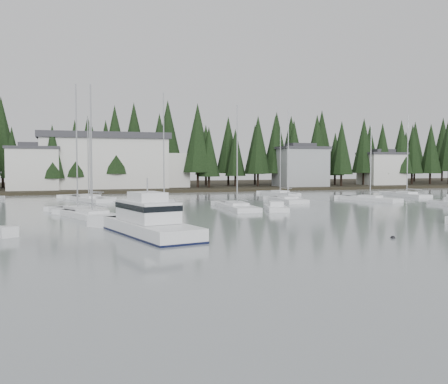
{
  "coord_description": "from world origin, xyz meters",
  "views": [
    {
      "loc": [
        -12.89,
        -19.4,
        5.13
      ],
      "look_at": [
        1.95,
        26.38,
        2.5
      ],
      "focal_mm": 40.0,
      "sensor_mm": 36.0,
      "label": 1
    }
  ],
  "objects_px": {
    "sailboat_12": "(89,199)",
    "harbor_inn": "(115,162)",
    "sailboat_1": "(370,200)",
    "cabin_cruiser_center": "(150,225)",
    "sailboat_4": "(91,201)",
    "sailboat_3": "(407,196)",
    "sailboat_9": "(237,208)",
    "sailboat_7": "(288,201)",
    "runabout_1": "(276,209)",
    "house_east_b": "(382,168)",
    "sailboat_2": "(280,195)",
    "sailboat_13": "(92,217)",
    "house_west": "(33,167)",
    "sailboat_6": "(164,206)",
    "sailboat_5": "(78,213)",
    "house_east_a": "(300,166)"
  },
  "relations": [
    {
      "from": "house_east_a",
      "to": "sailboat_5",
      "type": "height_order",
      "value": "sailboat_5"
    },
    {
      "from": "sailboat_3",
      "to": "sailboat_6",
      "type": "relative_size",
      "value": 0.94
    },
    {
      "from": "sailboat_9",
      "to": "sailboat_4",
      "type": "bearing_deg",
      "value": 44.19
    },
    {
      "from": "house_east_a",
      "to": "sailboat_9",
      "type": "relative_size",
      "value": 0.84
    },
    {
      "from": "sailboat_1",
      "to": "harbor_inn",
      "type": "bearing_deg",
      "value": 21.62
    },
    {
      "from": "sailboat_12",
      "to": "sailboat_13",
      "type": "height_order",
      "value": "sailboat_13"
    },
    {
      "from": "sailboat_5",
      "to": "sailboat_12",
      "type": "height_order",
      "value": "sailboat_5"
    },
    {
      "from": "cabin_cruiser_center",
      "to": "sailboat_4",
      "type": "height_order",
      "value": "sailboat_4"
    },
    {
      "from": "runabout_1",
      "to": "sailboat_6",
      "type": "bearing_deg",
      "value": 67.36
    },
    {
      "from": "harbor_inn",
      "to": "house_west",
      "type": "bearing_deg",
      "value": -167.48
    },
    {
      "from": "house_west",
      "to": "sailboat_2",
      "type": "height_order",
      "value": "sailboat_2"
    },
    {
      "from": "cabin_cruiser_center",
      "to": "runabout_1",
      "type": "xyz_separation_m",
      "value": [
        16.86,
        15.29,
        -0.59
      ]
    },
    {
      "from": "sailboat_4",
      "to": "sailboat_6",
      "type": "height_order",
      "value": "sailboat_6"
    },
    {
      "from": "sailboat_13",
      "to": "sailboat_9",
      "type": "bearing_deg",
      "value": -93.21
    },
    {
      "from": "house_east_b",
      "to": "sailboat_9",
      "type": "bearing_deg",
      "value": -139.01
    },
    {
      "from": "sailboat_4",
      "to": "runabout_1",
      "type": "relative_size",
      "value": 1.92
    },
    {
      "from": "sailboat_4",
      "to": "sailboat_13",
      "type": "distance_m",
      "value": 23.25
    },
    {
      "from": "sailboat_4",
      "to": "runabout_1",
      "type": "bearing_deg",
      "value": -159.13
    },
    {
      "from": "sailboat_12",
      "to": "harbor_inn",
      "type": "bearing_deg",
      "value": -41.38
    },
    {
      "from": "harbor_inn",
      "to": "sailboat_5",
      "type": "relative_size",
      "value": 2.11
    },
    {
      "from": "sailboat_13",
      "to": "cabin_cruiser_center",
      "type": "bearing_deg",
      "value": 174.16
    },
    {
      "from": "house_west",
      "to": "sailboat_6",
      "type": "xyz_separation_m",
      "value": [
        16.93,
        -38.03,
        -4.58
      ]
    },
    {
      "from": "house_east_b",
      "to": "sailboat_13",
      "type": "relative_size",
      "value": 0.71
    },
    {
      "from": "harbor_inn",
      "to": "sailboat_5",
      "type": "xyz_separation_m",
      "value": [
        -8.49,
        -47.57,
        -5.69
      ]
    },
    {
      "from": "house_east_b",
      "to": "sailboat_2",
      "type": "xyz_separation_m",
      "value": [
        -35.71,
        -21.85,
        -4.34
      ]
    },
    {
      "from": "sailboat_1",
      "to": "sailboat_13",
      "type": "relative_size",
      "value": 0.84
    },
    {
      "from": "house_east_a",
      "to": "cabin_cruiser_center",
      "type": "bearing_deg",
      "value": -125.02
    },
    {
      "from": "cabin_cruiser_center",
      "to": "sailboat_4",
      "type": "distance_m",
      "value": 36.74
    },
    {
      "from": "sailboat_4",
      "to": "sailboat_12",
      "type": "bearing_deg",
      "value": -19.13
    },
    {
      "from": "house_west",
      "to": "house_east_b",
      "type": "distance_m",
      "value": 76.01
    },
    {
      "from": "sailboat_3",
      "to": "sailboat_6",
      "type": "xyz_separation_m",
      "value": [
        -41.47,
        -7.47,
        0.0
      ]
    },
    {
      "from": "sailboat_9",
      "to": "house_east_a",
      "type": "bearing_deg",
      "value": -30.91
    },
    {
      "from": "house_east_b",
      "to": "house_east_a",
      "type": "bearing_deg",
      "value": -174.81
    },
    {
      "from": "sailboat_1",
      "to": "sailboat_12",
      "type": "xyz_separation_m",
      "value": [
        -38.29,
        14.48,
        -0.0
      ]
    },
    {
      "from": "cabin_cruiser_center",
      "to": "sailboat_2",
      "type": "bearing_deg",
      "value": -48.36
    },
    {
      "from": "sailboat_7",
      "to": "runabout_1",
      "type": "relative_size",
      "value": 2.19
    },
    {
      "from": "house_west",
      "to": "sailboat_3",
      "type": "xyz_separation_m",
      "value": [
        58.4,
        -30.57,
        -4.58
      ]
    },
    {
      "from": "harbor_inn",
      "to": "sailboat_12",
      "type": "relative_size",
      "value": 2.34
    },
    {
      "from": "runabout_1",
      "to": "sailboat_12",
      "type": "bearing_deg",
      "value": 54.58
    },
    {
      "from": "sailboat_1",
      "to": "sailboat_4",
      "type": "xyz_separation_m",
      "value": [
        -38.2,
        11.55,
        0.0
      ]
    },
    {
      "from": "runabout_1",
      "to": "house_east_b",
      "type": "bearing_deg",
      "value": -28.87
    },
    {
      "from": "house_east_b",
      "to": "harbor_inn",
      "type": "xyz_separation_m",
      "value": [
        -60.96,
        2.34,
        1.37
      ]
    },
    {
      "from": "sailboat_3",
      "to": "sailboat_9",
      "type": "bearing_deg",
      "value": 114.88
    },
    {
      "from": "house_east_a",
      "to": "sailboat_2",
      "type": "bearing_deg",
      "value": -124.64
    },
    {
      "from": "sailboat_2",
      "to": "house_east_a",
      "type": "bearing_deg",
      "value": -42.4
    },
    {
      "from": "runabout_1",
      "to": "house_east_a",
      "type": "bearing_deg",
      "value": -13.35
    },
    {
      "from": "house_east_b",
      "to": "sailboat_13",
      "type": "xyz_separation_m",
      "value": [
        -68.22,
        -49.78,
        -4.34
      ]
    },
    {
      "from": "sailboat_3",
      "to": "sailboat_7",
      "type": "distance_m",
      "value": 24.03
    },
    {
      "from": "sailboat_7",
      "to": "sailboat_13",
      "type": "xyz_separation_m",
      "value": [
        -27.09,
        -13.37,
        -0.01
      ]
    },
    {
      "from": "house_east_b",
      "to": "sailboat_9",
      "type": "xyz_separation_m",
      "value": [
        -51.6,
        -44.83,
        -4.35
      ]
    }
  ]
}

